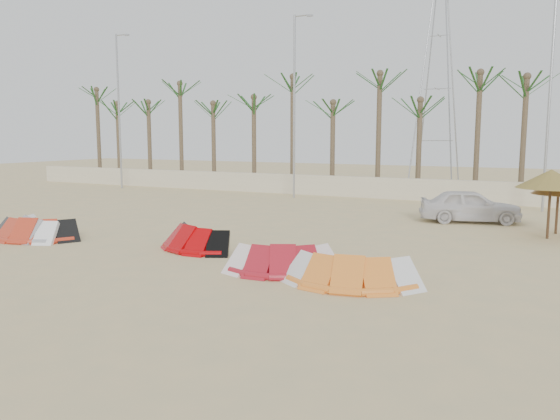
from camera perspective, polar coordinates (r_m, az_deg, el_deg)
The scene contains 15 objects.
ground at distance 14.04m, azimuth -11.10°, elevation -8.25°, with size 120.00×120.00×0.00m, color #DDBD7F.
boundary_wall at distance 33.84m, azimuth 12.17°, elevation 2.19°, with size 60.00×0.30×1.30m, color beige.
palm_line at distance 35.09m, azimuth 14.15°, elevation 11.80°, with size 52.00×4.00×7.70m.
lamp_a at distance 41.73m, azimuth -16.45°, elevation 10.11°, with size 1.25×0.14×11.00m.
lamp_b at distance 33.86m, azimuth 1.55°, elevation 11.04°, with size 1.25×0.14×11.00m.
lamp_c at distance 30.71m, azimuth 26.42°, elevation 10.58°, with size 1.25×0.14×11.00m.
pylon at distance 39.52m, azimuth 15.72°, elevation 1.91°, with size 3.00×3.00×14.00m, color #A5A8AD, non-canonical shape.
kite_grey at distance 22.57m, azimuth -23.89°, elevation -1.62°, with size 3.52×2.39×0.90m.
kite_red_left at distance 22.36m, azimuth -23.78°, elevation -1.69°, with size 3.78×2.31×0.90m.
kite_red_mid at distance 18.93m, azimuth -8.43°, elevation -2.73°, with size 3.56×2.37×0.90m.
kite_red_right at distance 15.59m, azimuth 0.83°, elevation -4.91°, with size 3.62×2.59×0.90m.
kite_orange at distance 14.46m, azimuth 7.82°, elevation -5.98°, with size 3.68×2.08×0.90m.
parasol_left at distance 23.90m, azimuth 27.12°, elevation 2.30°, with size 2.02×2.02×2.27m.
parasol_mid at distance 22.57m, azimuth 26.46°, elevation 2.92°, with size 2.48×2.48×2.61m.
car at distance 25.73m, azimuth 19.23°, elevation 0.42°, with size 1.75×4.34×1.48m, color white.
Camera 1 is at (8.29, -10.65, 3.84)m, focal length 35.00 mm.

